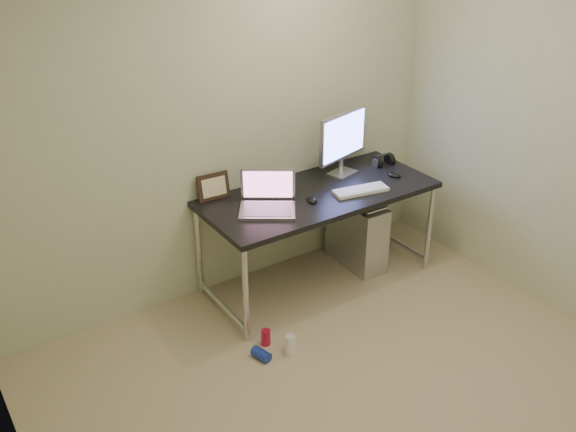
# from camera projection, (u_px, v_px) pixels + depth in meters

# --- Properties ---
(floor) EXTENTS (3.50, 3.50, 0.00)m
(floor) POSITION_uv_depth(u_px,v_px,m) (381.00, 420.00, 3.65)
(floor) COLOR tan
(floor) RESTS_ON ground
(wall_back) EXTENTS (3.50, 0.02, 2.50)m
(wall_back) POSITION_uv_depth(u_px,v_px,m) (223.00, 125.00, 4.36)
(wall_back) COLOR beige
(wall_back) RESTS_ON ground
(wall_left) EXTENTS (0.02, 3.50, 2.50)m
(wall_left) POSITION_uv_depth(u_px,v_px,m) (19.00, 361.00, 2.21)
(wall_left) COLOR beige
(wall_left) RESTS_ON ground
(desk) EXTENTS (1.71, 0.75, 0.75)m
(desk) POSITION_uv_depth(u_px,v_px,m) (319.00, 201.00, 4.62)
(desk) COLOR black
(desk) RESTS_ON ground
(tower_computer) EXTENTS (0.24, 0.52, 0.58)m
(tower_computer) POSITION_uv_depth(u_px,v_px,m) (357.00, 233.00, 5.03)
(tower_computer) COLOR silver
(tower_computer) RESTS_ON ground
(cable_a) EXTENTS (0.01, 0.16, 0.69)m
(cable_a) POSITION_uv_depth(u_px,v_px,m) (330.00, 206.00, 5.16)
(cable_a) COLOR black
(cable_a) RESTS_ON ground
(cable_b) EXTENTS (0.02, 0.11, 0.71)m
(cable_b) POSITION_uv_depth(u_px,v_px,m) (340.00, 207.00, 5.20)
(cable_b) COLOR black
(cable_b) RESTS_ON ground
(can_red) EXTENTS (0.08, 0.08, 0.11)m
(can_red) POSITION_uv_depth(u_px,v_px,m) (266.00, 337.00, 4.22)
(can_red) COLOR red
(can_red) RESTS_ON ground
(can_white) EXTENTS (0.09, 0.09, 0.13)m
(can_white) POSITION_uv_depth(u_px,v_px,m) (291.00, 344.00, 4.14)
(can_white) COLOR white
(can_white) RESTS_ON ground
(can_blue) EXTENTS (0.10, 0.14, 0.07)m
(can_blue) POSITION_uv_depth(u_px,v_px,m) (261.00, 354.00, 4.10)
(can_blue) COLOR #1D33AC
(can_blue) RESTS_ON ground
(laptop) EXTENTS (0.48, 0.46, 0.26)m
(laptop) POSITION_uv_depth(u_px,v_px,m) (268.00, 200.00, 4.32)
(laptop) COLOR silver
(laptop) RESTS_ON desk
(monitor) EXTENTS (0.51, 0.20, 0.49)m
(monitor) POSITION_uv_depth(u_px,v_px,m) (343.00, 138.00, 4.74)
(monitor) COLOR silver
(monitor) RESTS_ON desk
(keyboard) EXTENTS (0.42, 0.20, 0.02)m
(keyboard) POSITION_uv_depth(u_px,v_px,m) (361.00, 190.00, 4.58)
(keyboard) COLOR white
(keyboard) RESTS_ON desk
(mouse_right) EXTENTS (0.10, 0.13, 0.04)m
(mouse_right) POSITION_uv_depth(u_px,v_px,m) (394.00, 174.00, 4.82)
(mouse_right) COLOR black
(mouse_right) RESTS_ON desk
(mouse_left) EXTENTS (0.10, 0.13, 0.04)m
(mouse_left) POSITION_uv_depth(u_px,v_px,m) (312.00, 199.00, 4.44)
(mouse_left) COLOR black
(mouse_left) RESTS_ON desk
(headphones) EXTENTS (0.17, 0.10, 0.11)m
(headphones) POSITION_uv_depth(u_px,v_px,m) (383.00, 161.00, 5.01)
(headphones) COLOR black
(headphones) RESTS_ON desk
(picture_frame) EXTENTS (0.24, 0.08, 0.19)m
(picture_frame) POSITION_uv_depth(u_px,v_px,m) (213.00, 186.00, 4.44)
(picture_frame) COLOR black
(picture_frame) RESTS_ON desk
(webcam) EXTENTS (0.04, 0.03, 0.12)m
(webcam) POSITION_uv_depth(u_px,v_px,m) (251.00, 179.00, 4.56)
(webcam) COLOR silver
(webcam) RESTS_ON desk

